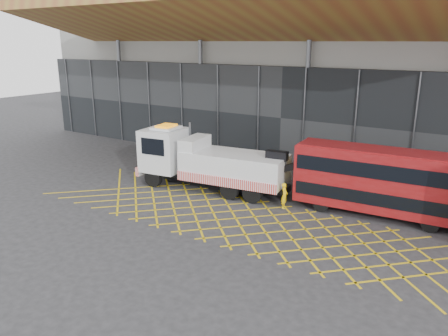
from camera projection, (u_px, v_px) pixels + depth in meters
The scene contains 6 objects.
ground_plane at pixel (172, 202), 27.91m from camera, with size 120.00×120.00×0.00m, color #27272A.
road_markings at pixel (248, 221), 24.97m from camera, with size 27.96×7.16×0.01m.
construction_building at pixel (317, 52), 39.15m from camera, with size 55.00×23.97×18.00m.
recovery_truck at pixel (206, 161), 29.91m from camera, with size 12.51×4.29×4.34m.
bus_towed at pixel (381, 180), 25.13m from camera, with size 10.04×3.01×4.02m.
worker at pixel (284, 196), 26.77m from camera, with size 0.58×0.38×1.60m, color yellow.
Camera 1 is at (17.13, -20.07, 9.95)m, focal length 35.00 mm.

